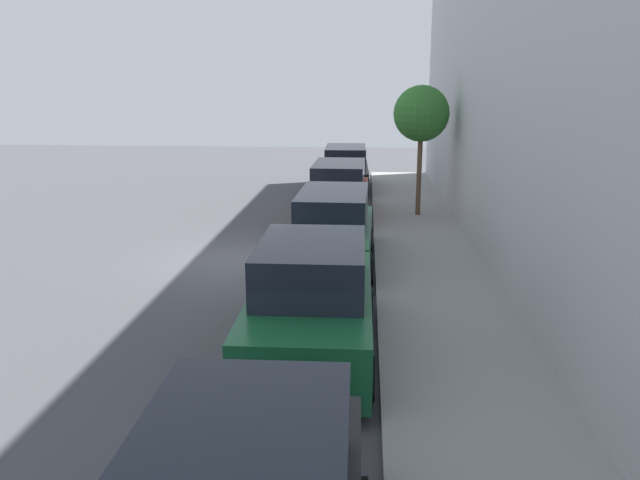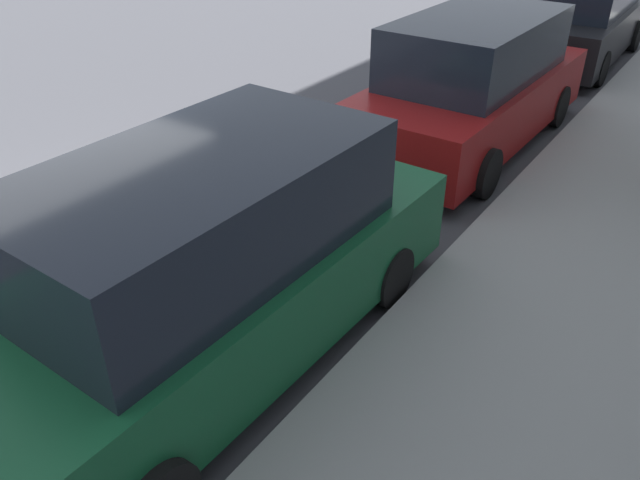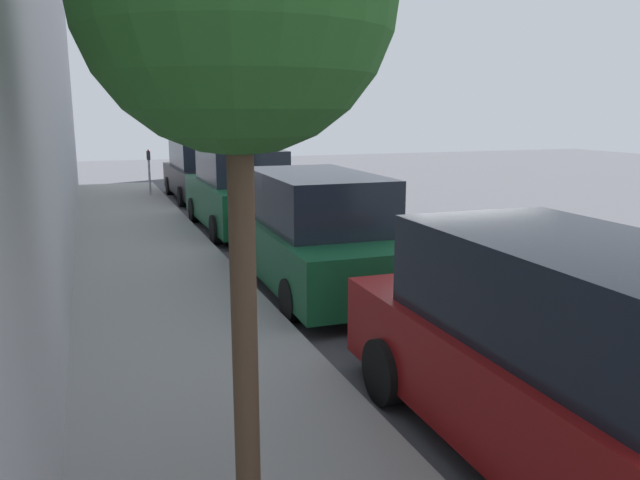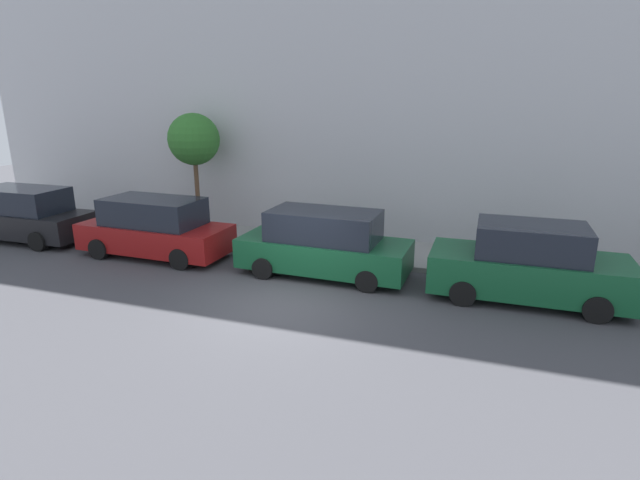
# 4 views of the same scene
# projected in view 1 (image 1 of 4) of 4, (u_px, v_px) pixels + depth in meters

# --- Properties ---
(ground_plane) EXTENTS (60.00, 60.00, 0.00)m
(ground_plane) POSITION_uv_depth(u_px,v_px,m) (241.00, 260.00, 16.31)
(ground_plane) COLOR #424247
(sidewalk) EXTENTS (2.72, 32.00, 0.15)m
(sidewalk) POSITION_uv_depth(u_px,v_px,m) (428.00, 261.00, 15.94)
(sidewalk) COLOR gray
(sidewalk) RESTS_ON ground_plane
(parked_suv_second) EXTENTS (2.08, 4.81, 1.98)m
(parked_suv_second) POSITION_uv_depth(u_px,v_px,m) (312.00, 303.00, 10.41)
(parked_suv_second) COLOR #14512D
(parked_suv_second) RESTS_ON ground_plane
(parked_minivan_third) EXTENTS (2.02, 4.94, 1.90)m
(parked_minivan_third) POSITION_uv_depth(u_px,v_px,m) (333.00, 229.00, 15.69)
(parked_minivan_third) COLOR #14512D
(parked_minivan_third) RESTS_ON ground_plane
(parked_minivan_fourth) EXTENTS (2.02, 4.93, 1.90)m
(parked_minivan_fourth) POSITION_uv_depth(u_px,v_px,m) (339.00, 191.00, 21.23)
(parked_minivan_fourth) COLOR maroon
(parked_minivan_fourth) RESTS_ON ground_plane
(parked_minivan_fifth) EXTENTS (2.02, 4.94, 1.90)m
(parked_minivan_fifth) POSITION_uv_depth(u_px,v_px,m) (346.00, 169.00, 26.65)
(parked_minivan_fifth) COLOR black
(parked_minivan_fifth) RESTS_ON ground_plane
(street_tree) EXTENTS (1.84, 1.84, 4.30)m
(street_tree) POSITION_uv_depth(u_px,v_px,m) (421.00, 114.00, 20.48)
(street_tree) COLOR brown
(street_tree) RESTS_ON sidewalk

